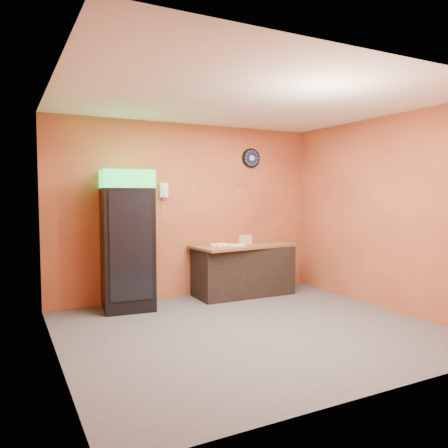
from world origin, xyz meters
TOP-DOWN VIEW (x-y plane):
  - floor at (0.00, 0.00)m, footprint 4.50×4.50m
  - back_wall at (0.00, 2.00)m, footprint 4.50×0.02m
  - left_wall at (-2.25, 0.00)m, footprint 0.02×4.00m
  - right_wall at (2.25, 0.00)m, footprint 0.02×4.00m
  - ceiling at (0.00, 0.00)m, footprint 4.50×4.00m
  - beverage_cooler at (-1.11, 1.61)m, footprint 0.77×0.78m
  - prep_counter at (0.82, 1.64)m, footprint 1.61×0.73m
  - wall_clock at (1.16, 1.97)m, footprint 0.33×0.06m
  - wall_phone at (-0.44, 1.95)m, footprint 0.12×0.11m
  - butcher_paper at (0.82, 1.64)m, footprint 1.75×0.96m
  - sub_roll_stack at (0.85, 1.60)m, footprint 0.25×0.16m
  - wrapped_sandwich_left at (0.40, 1.56)m, footprint 0.26×0.12m
  - wrapped_sandwich_mid at (0.61, 1.47)m, footprint 0.28×0.16m
  - wrapped_sandwich_right at (0.35, 1.63)m, footprint 0.27×0.11m
  - kitchen_tool at (0.91, 1.81)m, footprint 0.06×0.06m

SIDE VIEW (x-z plane):
  - floor at x=0.00m, z-range 0.00..0.00m
  - prep_counter at x=0.82m, z-range 0.00..0.80m
  - butcher_paper at x=0.82m, z-range 0.80..0.84m
  - wrapped_sandwich_left at x=0.40m, z-range 0.84..0.88m
  - wrapped_sandwich_mid at x=0.61m, z-range 0.84..0.88m
  - wrapped_sandwich_right at x=0.35m, z-range 0.84..0.88m
  - kitchen_tool at x=0.91m, z-range 0.84..0.90m
  - sub_roll_stack at x=0.85m, z-range 0.84..0.99m
  - beverage_cooler at x=-1.11m, z-range -0.02..1.99m
  - back_wall at x=0.00m, z-range 0.00..2.80m
  - left_wall at x=-2.25m, z-range 0.00..2.80m
  - right_wall at x=2.25m, z-range 0.00..2.80m
  - wall_phone at x=-0.44m, z-range 1.62..1.84m
  - wall_clock at x=1.16m, z-range 2.13..2.46m
  - ceiling at x=0.00m, z-range 2.79..2.81m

